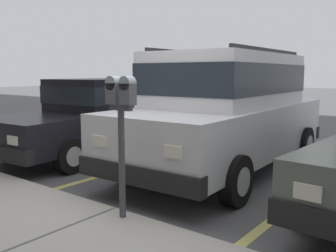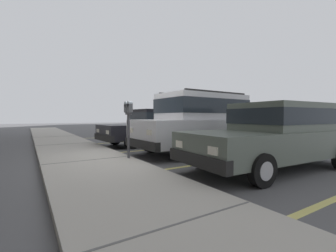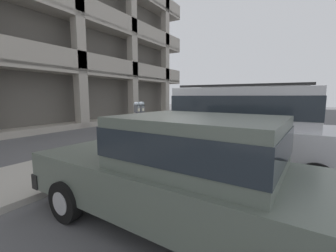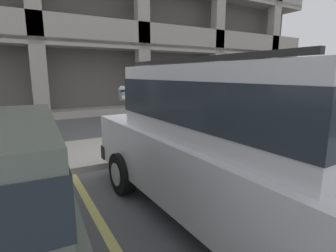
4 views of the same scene
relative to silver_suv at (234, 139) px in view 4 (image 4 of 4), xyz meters
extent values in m
cube|color=#565659|center=(-0.03, 2.45, -1.14)|extent=(80.00, 80.00, 0.10)
cube|color=#ADA89E|center=(-0.03, 3.75, -1.03)|extent=(40.00, 2.20, 0.12)
cube|color=#606060|center=(-0.03, 3.75, -0.97)|extent=(0.03, 2.16, 0.00)
cube|color=#606060|center=(3.97, 3.75, -0.97)|extent=(0.03, 2.16, 0.00)
cube|color=#606060|center=(7.97, 3.75, -0.97)|extent=(0.03, 2.16, 0.00)
cube|color=#DBD16B|center=(-1.50, 1.05, -1.08)|extent=(0.12, 4.80, 0.01)
cube|color=#DBD16B|center=(1.44, 1.05, -1.08)|extent=(0.12, 4.80, 0.01)
cube|color=#DBD16B|center=(4.37, 1.05, -1.08)|extent=(0.12, 4.80, 0.01)
cube|color=silver|center=(0.00, 0.02, -0.36)|extent=(1.99, 4.76, 0.80)
cube|color=silver|center=(0.00, -0.03, 0.46)|extent=(1.71, 2.96, 0.84)
cube|color=#232B33|center=(0.00, -0.03, 0.48)|extent=(1.73, 2.99, 0.46)
cube|color=black|center=(-0.07, 2.33, -0.64)|extent=(1.88, 0.22, 0.24)
cube|color=silver|center=(0.50, 2.40, -0.28)|extent=(0.24, 0.04, 0.14)
cube|color=silver|center=(-0.64, 2.36, -0.28)|extent=(0.24, 0.04, 0.14)
cylinder|color=black|center=(0.85, 1.51, -0.76)|extent=(0.22, 0.67, 0.66)
cylinder|color=#B2B2B7|center=(0.85, 1.51, -0.76)|extent=(0.23, 0.37, 0.36)
cylinder|color=black|center=(-0.95, 1.45, -0.76)|extent=(0.22, 0.67, 0.66)
cylinder|color=#B2B2B7|center=(-0.95, 1.45, -0.76)|extent=(0.23, 0.37, 0.36)
cube|color=black|center=(0.69, -0.01, 0.92)|extent=(0.13, 2.62, 0.05)
cube|color=black|center=(-0.69, -0.05, 0.92)|extent=(0.13, 2.62, 0.05)
cube|color=silver|center=(-2.11, 2.42, -0.43)|extent=(0.24, 0.04, 0.14)
cylinder|color=black|center=(-1.85, 1.56, -0.79)|extent=(0.19, 0.61, 0.60)
cylinder|color=#B2B2B7|center=(-1.85, 1.56, -0.79)|extent=(0.20, 0.34, 0.33)
cube|color=black|center=(2.85, 0.44, -0.49)|extent=(1.98, 4.50, 0.60)
cube|color=black|center=(2.71, 2.59, -0.67)|extent=(1.74, 0.27, 0.24)
cube|color=silver|center=(3.23, 2.68, -0.43)|extent=(0.24, 0.05, 0.14)
cube|color=silver|center=(2.18, 2.61, -0.43)|extent=(0.24, 0.05, 0.14)
cylinder|color=black|center=(3.59, 1.85, -0.79)|extent=(0.20, 0.61, 0.60)
cylinder|color=#B2B2B7|center=(3.59, 1.85, -0.79)|extent=(0.20, 0.34, 0.33)
cylinder|color=black|center=(1.93, 1.75, -0.79)|extent=(0.20, 0.61, 0.60)
cylinder|color=#B2B2B7|center=(1.93, 1.75, -0.79)|extent=(0.20, 0.34, 0.33)
cylinder|color=#47474C|center=(-0.29, 2.80, -0.39)|extent=(0.07, 0.07, 1.16)
cube|color=#47474C|center=(-0.29, 2.80, 0.22)|extent=(0.28, 0.06, 0.06)
cube|color=#515459|center=(-0.39, 2.80, 0.36)|extent=(0.15, 0.11, 0.22)
cylinder|color=#8C99A3|center=(-0.39, 2.80, 0.47)|extent=(0.15, 0.11, 0.15)
cube|color=#B7B293|center=(-0.39, 2.74, 0.32)|extent=(0.08, 0.01, 0.08)
cube|color=#515459|center=(-0.19, 2.80, 0.36)|extent=(0.15, 0.11, 0.22)
cylinder|color=#8C99A3|center=(-0.19, 2.80, 0.47)|extent=(0.15, 0.11, 0.15)
cube|color=#B7B293|center=(-0.19, 2.74, 0.32)|extent=(0.08, 0.01, 0.08)
cube|color=#A8A093|center=(-1.44, 14.31, -0.94)|extent=(32.00, 10.00, 0.30)
cube|color=#A8A093|center=(-1.44, 14.31, 2.06)|extent=(32.00, 10.00, 0.30)
cube|color=#A8A093|center=(-1.44, 9.41, 2.61)|extent=(32.00, 0.20, 1.10)
camera|label=1|loc=(-3.04, 5.56, 0.57)|focal=40.00mm
camera|label=2|loc=(-5.90, 5.07, 0.14)|focal=24.00mm
camera|label=3|loc=(-5.38, -1.16, 0.70)|focal=24.00mm
camera|label=4|loc=(-2.25, -2.31, 0.78)|focal=28.00mm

